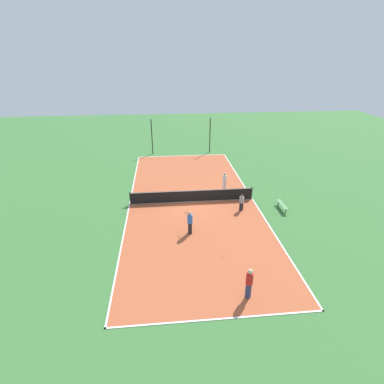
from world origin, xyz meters
name	(u,v)px	position (x,y,z in m)	size (l,w,h in m)	color
ground_plane	(192,202)	(0.00, 0.00, 0.00)	(80.00, 80.00, 0.00)	#3D7538
court_surface	(192,201)	(0.00, 0.00, 0.01)	(10.58, 24.93, 0.02)	#B75633
tennis_net	(192,195)	(0.00, 0.00, 0.57)	(10.38, 0.10, 1.09)	black
bench	(282,205)	(7.09, -2.04, 0.39)	(0.36, 1.83, 0.45)	#4C8C4C
player_near_white	(225,180)	(3.14, 1.94, 1.00)	(0.43, 0.43, 1.71)	white
player_near_blue	(190,221)	(-0.62, -4.87, 1.00)	(0.56, 0.99, 1.70)	black
player_baseline_gray	(242,202)	(3.76, -1.93, 0.78)	(0.50, 0.50, 1.36)	black
player_coach_red	(249,281)	(1.80, -11.17, 1.06)	(0.51, 0.51, 1.80)	navy
tennis_ball_near_net	(147,157)	(-4.21, 12.05, 0.06)	(0.07, 0.07, 0.07)	#CCE033
tennis_ball_midcourt	(142,202)	(-4.18, 0.30, 0.06)	(0.07, 0.07, 0.07)	#CCE033
tennis_ball_right_alley	(222,257)	(1.11, -7.80, 0.06)	(0.07, 0.07, 0.07)	#CCE033
fence_post_back_left	(152,137)	(-3.57, 13.60, 2.13)	(0.12, 0.12, 4.26)	black
fence_post_back_right	(210,135)	(3.57, 13.60, 2.13)	(0.12, 0.12, 4.26)	black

